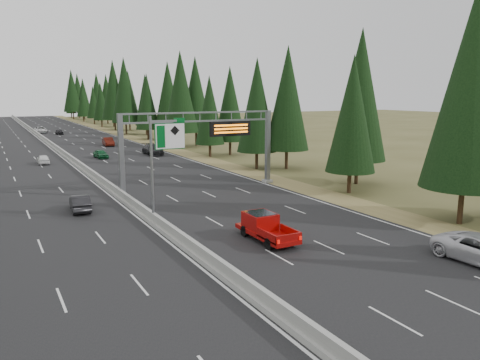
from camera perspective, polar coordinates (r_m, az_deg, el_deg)
name	(u,v)px	position (r m, az deg, el deg)	size (l,w,h in m)	color
road	(54,149)	(88.82, -21.69, 3.56)	(32.00, 260.00, 0.08)	black
shoulder_right	(152,144)	(92.62, -10.69, 4.37)	(3.60, 260.00, 0.06)	olive
median_barrier	(54,147)	(88.78, -21.71, 3.80)	(0.70, 260.00, 0.85)	gray
sign_gantry	(207,138)	(46.97, -4.10, 5.12)	(16.75, 0.98, 7.80)	slate
hov_sign_pole	(159,162)	(34.81, -9.79, 2.20)	(2.80, 0.50, 8.00)	slate
tree_row_right	(191,96)	(84.01, -5.94, 10.21)	(12.21, 242.16, 18.50)	black
red_pickup	(263,225)	(31.26, 2.87, -5.53)	(1.89, 5.30, 1.73)	black
car_ahead_green	(101,154)	(73.24, -16.61, 3.07)	(1.52, 3.78, 1.29)	#114E27
car_ahead_dkred	(108,142)	(90.17, -15.77, 4.52)	(1.63, 4.67, 1.54)	#4E130B
car_ahead_dkgrey	(153,149)	(75.52, -10.61, 3.68)	(2.31, 5.67, 1.65)	black
car_ahead_white	(41,130)	(125.38, -23.14, 5.65)	(2.51, 5.45, 1.51)	silver
car_ahead_far	(59,132)	(119.23, -21.18, 5.52)	(1.50, 3.72, 1.27)	black
car_onc_near	(80,203)	(40.86, -18.93, -2.65)	(1.44, 4.14, 1.37)	black
car_onc_white	(43,159)	(69.94, -22.87, 2.35)	(1.51, 3.76, 1.28)	white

